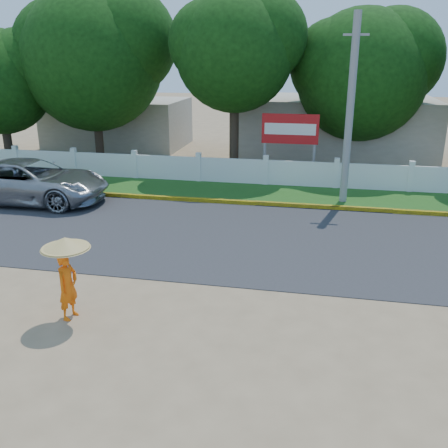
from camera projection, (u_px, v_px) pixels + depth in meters
The scene contains 12 objects.
ground at pixel (207, 305), 11.48m from camera, with size 120.00×120.00×0.00m, color #9E8460.
road at pixel (240, 237), 15.65m from camera, with size 60.00×7.00×0.02m, color #38383A.
grass_verge at pixel (261, 193), 20.51m from camera, with size 60.00×3.50×0.03m, color #2D601E.
curb at pixel (255, 203), 18.91m from camera, with size 40.00×0.18×0.16m, color yellow.
fence at pixel (266, 172), 21.67m from camera, with size 40.00×0.10×1.10m, color silver.
building_near at pixel (336, 128), 27.07m from camera, with size 10.00×6.00×3.20m, color #B7AD99.
building_far at pixel (119, 123), 30.48m from camera, with size 8.00×5.00×2.80m, color #B7AD99.
utility_pole at pixel (350, 112), 18.25m from camera, with size 0.28×0.28×6.89m, color gray.
vehicle at pixel (31, 181), 19.10m from camera, with size 2.71×5.87×1.63m, color #96999D.
monk_with_parasol at pixel (67, 266), 10.56m from camera, with size 1.03×1.03×1.88m.
billboard at pixel (290, 133), 22.00m from camera, with size 2.50×0.13×2.95m.
tree_row at pixel (328, 67), 22.68m from camera, with size 38.26×7.80×8.67m.
Camera 1 is at (2.40, -9.96, 5.53)m, focal length 40.00 mm.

